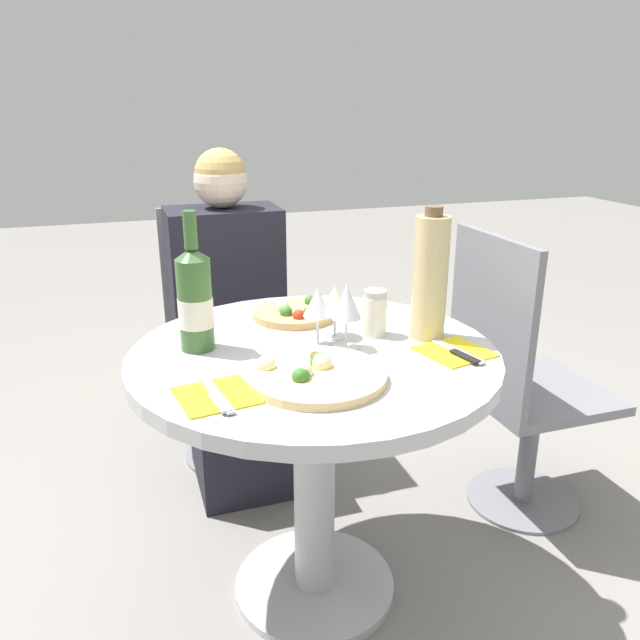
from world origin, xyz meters
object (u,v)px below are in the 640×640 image
object	(u,v)px
tall_carafe	(430,277)
wine_bottle	(195,299)
dining_table	(314,409)
seated_diner	(233,339)
chair_behind_diner	(226,342)
pizza_large	(315,374)
chair_empty_side	(517,388)

from	to	relation	value
tall_carafe	wine_bottle	bearing A→B (deg)	169.59
dining_table	tall_carafe	distance (m)	0.43
wine_bottle	tall_carafe	xyz separation A→B (m)	(0.56, -0.10, 0.03)
seated_diner	tall_carafe	xyz separation A→B (m)	(0.38, -0.68, 0.37)
dining_table	chair_behind_diner	xyz separation A→B (m)	(-0.08, 0.83, -0.12)
pizza_large	tall_carafe	bearing A→B (deg)	24.40
dining_table	seated_diner	bearing A→B (deg)	96.64
pizza_large	dining_table	bearing A→B (deg)	73.10
tall_carafe	pizza_large	bearing A→B (deg)	-155.60
seated_diner	wine_bottle	xyz separation A→B (m)	(-0.18, -0.58, 0.34)
dining_table	seated_diner	size ratio (longest dim) A/B	0.78
seated_diner	dining_table	bearing A→B (deg)	96.64
tall_carafe	chair_empty_side	bearing A→B (deg)	21.59
dining_table	tall_carafe	bearing A→B (deg)	-1.11
dining_table	pizza_large	bearing A→B (deg)	-106.90
chair_behind_diner	wine_bottle	world-z (taller)	wine_bottle
pizza_large	seated_diner	bearing A→B (deg)	91.98
chair_empty_side	pizza_large	world-z (taller)	chair_empty_side
pizza_large	chair_empty_side	bearing A→B (deg)	22.88
wine_bottle	tall_carafe	bearing A→B (deg)	-10.41
seated_diner	tall_carafe	world-z (taller)	seated_diner
dining_table	wine_bottle	bearing A→B (deg)	159.65
chair_empty_side	wine_bottle	distance (m)	1.06
pizza_large	wine_bottle	size ratio (longest dim) A/B	0.90
chair_behind_diner	tall_carafe	distance (m)	1.02
seated_diner	chair_behind_diner	bearing A→B (deg)	-90.00
seated_diner	chair_empty_side	bearing A→B (deg)	146.93
dining_table	chair_empty_side	world-z (taller)	chair_empty_side
wine_bottle	tall_carafe	size ratio (longest dim) A/B	1.01
seated_diner	chair_empty_side	xyz separation A→B (m)	(0.79, -0.52, -0.07)
chair_behind_diner	tall_carafe	size ratio (longest dim) A/B	2.78
chair_empty_side	wine_bottle	xyz separation A→B (m)	(-0.98, -0.06, 0.40)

